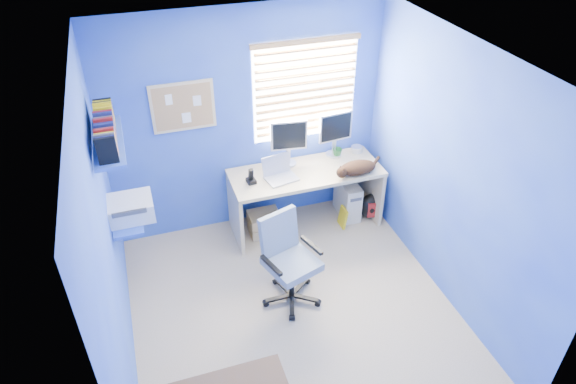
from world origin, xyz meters
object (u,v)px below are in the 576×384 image
object	(u,v)px
office_chair	(289,270)
desk	(305,199)
cat	(358,168)
tower_pc	(348,198)
laptop	(281,170)

from	to	relation	value
office_chair	desk	bearing A→B (deg)	62.35
cat	tower_pc	bearing A→B (deg)	68.40
desk	tower_pc	bearing A→B (deg)	3.83
tower_pc	desk	bearing A→B (deg)	-174.55
cat	office_chair	size ratio (longest dim) A/B	0.45
desk	laptop	bearing A→B (deg)	-168.09
laptop	cat	world-z (taller)	laptop
office_chair	laptop	bearing A→B (deg)	76.25
tower_pc	office_chair	world-z (taller)	office_chair
cat	laptop	bearing A→B (deg)	155.22
laptop	office_chair	xyz separation A→B (m)	(-0.24, -0.97, -0.50)
desk	tower_pc	size ratio (longest dim) A/B	3.74
laptop	tower_pc	xyz separation A→B (m)	(0.86, 0.10, -0.62)
cat	tower_pc	world-z (taller)	cat
desk	office_chair	distance (m)	1.17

